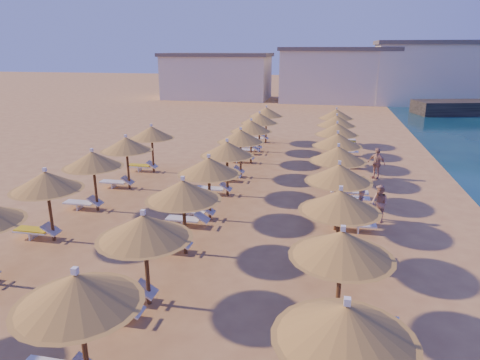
% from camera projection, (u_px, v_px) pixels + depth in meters
% --- Properties ---
extents(ground, '(220.00, 220.00, 0.00)m').
position_uv_depth(ground, '(243.00, 245.00, 16.05)').
color(ground, tan).
rests_on(ground, ground).
extents(hotel_blocks, '(45.29, 9.37, 8.10)m').
position_uv_depth(hotel_blocks, '(334.00, 74.00, 58.72)').
color(hotel_blocks, beige).
rests_on(hotel_blocks, ground).
extents(parasol_row_east, '(2.67, 35.19, 2.90)m').
position_uv_depth(parasol_row_east, '(339.00, 174.00, 16.73)').
color(parasol_row_east, brown).
rests_on(parasol_row_east, ground).
extents(parasol_row_west, '(2.67, 35.19, 2.90)m').
position_uv_depth(parasol_row_west, '(209.00, 167.00, 17.77)').
color(parasol_row_west, brown).
rests_on(parasol_row_west, ground).
extents(parasol_row_inland, '(2.67, 18.93, 2.90)m').
position_uv_depth(parasol_row_inland, '(72.00, 170.00, 17.29)').
color(parasol_row_inland, brown).
rests_on(parasol_row_inland, ground).
extents(loungers, '(13.80, 33.96, 0.66)m').
position_uv_depth(loungers, '(239.00, 217.00, 17.83)').
color(loungers, white).
rests_on(loungers, ground).
extents(beachgoer_c, '(1.10, 0.93, 1.77)m').
position_uv_depth(beachgoer_c, '(376.00, 163.00, 24.10)').
color(beachgoer_c, tan).
rests_on(beachgoer_c, ground).
extents(beachgoer_a, '(0.41, 0.59, 1.55)m').
position_uv_depth(beachgoer_a, '(360.00, 207.00, 17.69)').
color(beachgoer_a, tan).
rests_on(beachgoer_a, ground).
extents(beachgoer_b, '(0.94, 0.99, 1.60)m').
position_uv_depth(beachgoer_b, '(379.00, 204.00, 18.03)').
color(beachgoer_b, tan).
rests_on(beachgoer_b, ground).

